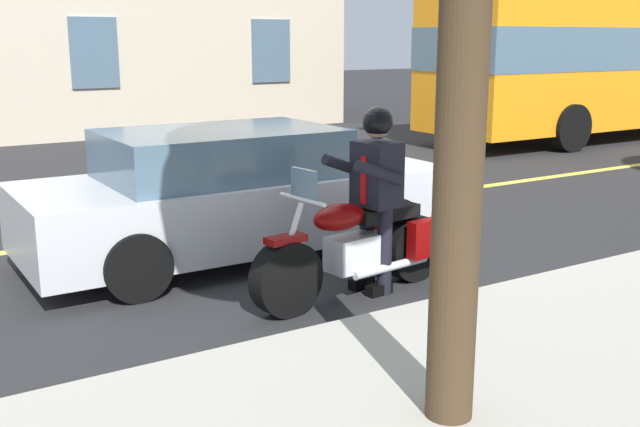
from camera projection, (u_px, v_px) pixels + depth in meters
ground_plane at (317, 258)px, 8.23m from camera, size 80.00×80.00×0.00m
lane_center_stripe at (237, 221)px, 9.88m from camera, size 60.00×0.16×0.01m
motorcycle_main at (360, 248)px, 6.95m from camera, size 2.22×0.77×1.26m
rider_main at (375, 183)px, 6.93m from camera, size 0.67×0.61×1.74m
bus_far at (625, 57)px, 18.10m from camera, size 11.05×2.70×3.30m
car_dark at (234, 194)px, 8.16m from camera, size 4.60×1.92×1.40m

